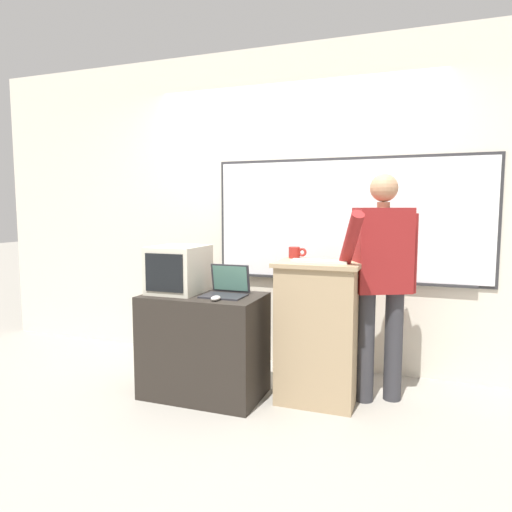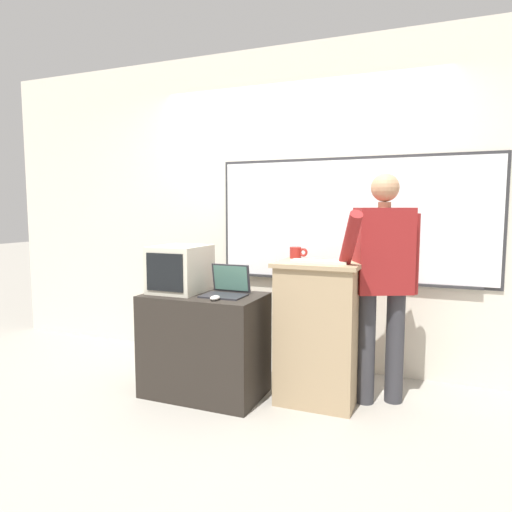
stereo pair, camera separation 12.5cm
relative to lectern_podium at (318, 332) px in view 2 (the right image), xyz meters
The scene contains 10 objects.
ground_plane 0.80m from the lectern_podium, 131.65° to the right, with size 30.00×30.00×0.00m, color gray.
back_wall 1.24m from the lectern_podium, 116.61° to the left, with size 6.40×0.17×2.82m.
lectern_podium is the anchor object (origin of this frame).
side_desk 0.86m from the lectern_podium, 166.52° to the right, with size 0.88×0.54×0.77m.
person_presenter 0.62m from the lectern_podium, 18.37° to the left, with size 0.57×0.66×1.65m.
laptop 0.74m from the lectern_podium, 166.62° to the right, with size 0.31×0.27×0.22m.
wireless_keyboard 0.53m from the lectern_podium, 75.19° to the right, with size 0.40×0.11×0.02m.
computer_mouse_by_laptop 0.79m from the lectern_podium, 150.55° to the right, with size 0.06×0.10×0.03m.
crt_monitor 1.15m from the lectern_podium, behind, with size 0.37×0.44×0.36m.
coffee_mug 0.62m from the lectern_podium, 143.69° to the left, with size 0.14×0.09×0.09m.
Camera 2 is at (1.20, -2.71, 1.41)m, focal length 32.00 mm.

